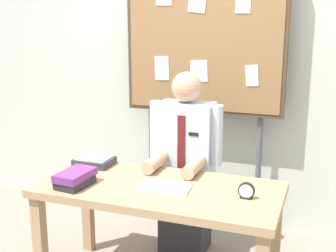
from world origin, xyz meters
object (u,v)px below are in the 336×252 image
book_stack (75,178)px  desk_clock (246,191)px  paper_tray (94,161)px  open_notebook (164,187)px  bulletin_board (204,39)px  person (185,171)px  desk (159,200)px

book_stack → desk_clock: 1.06m
desk_clock → paper_tray: bearing=168.6°
book_stack → open_notebook: (0.54, 0.16, -0.04)m
bulletin_board → book_stack: size_ratio=8.13×
bulletin_board → book_stack: bearing=-113.1°
book_stack → open_notebook: 0.56m
bulletin_board → open_notebook: bearing=-87.5°
book_stack → paper_tray: book_stack is taller
open_notebook → book_stack: bearing=-163.4°
person → book_stack: bearing=-124.4°
person → bulletin_board: size_ratio=0.62×
person → bulletin_board: bearing=90.0°
desk_clock → paper_tray: 1.16m
desk → book_stack: 0.55m
bulletin_board → paper_tray: bearing=-127.5°
bulletin_board → person: bearing=-90.0°
desk → person: size_ratio=1.10×
open_notebook → desk_clock: 0.51m
person → desk_clock: 0.79m
desk_clock → paper_tray: (-1.13, 0.23, -0.02)m
paper_tray → desk_clock: bearing=-11.4°
desk → paper_tray: paper_tray is taller
person → paper_tray: person is taller
desk_clock → desk: bearing=179.0°
person → open_notebook: 0.57m
desk_clock → book_stack: bearing=-170.7°
bulletin_board → open_notebook: 1.32m
bulletin_board → desk_clock: size_ratio=22.69×
person → open_notebook: person is taller
book_stack → desk_clock: bearing=9.3°
desk → open_notebook: bearing=-25.0°
person → book_stack: size_ratio=5.02×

